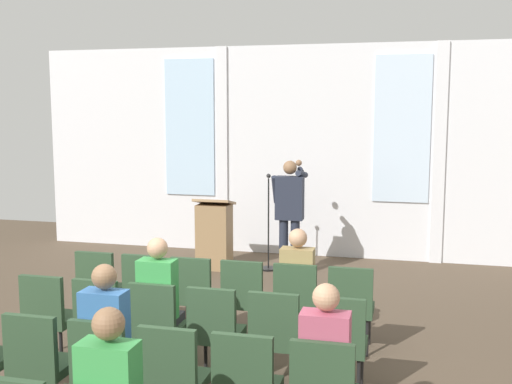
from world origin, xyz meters
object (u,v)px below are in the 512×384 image
at_px(chair_r0_c4, 297,299).
at_px(chair_r2_c4, 246,382).
at_px(chair_r0_c0, 100,284).
at_px(chair_r1_c2, 157,322).
at_px(chair_r0_c5, 351,303).
at_px(chair_r1_c3, 215,327).
at_px(chair_r2_c1, 39,359).
at_px(chair_r0_c3, 244,295).
at_px(chair_r1_c0, 49,313).
at_px(chair_r0_c2, 194,291).
at_px(audience_r2_c2, 108,337).
at_px(chair_r1_c5, 340,338).
at_px(audience_r2_c5, 326,360).
at_px(audience_r1_c2, 160,298).
at_px(audience_r0_c4, 298,280).
at_px(lectern, 214,235).
at_px(chair_r1_c1, 102,317).
at_px(chair_r1_c4, 276,333).
at_px(chair_r0_c1, 146,287).
at_px(mic_stand, 268,249).
at_px(chair_r2_c2, 104,366).
at_px(speaker, 290,209).
at_px(chair_r2_c3, 173,374).

distance_m(chair_r0_c4, chair_r2_c4, 2.11).
distance_m(chair_r0_c0, chair_r1_c2, 1.57).
height_order(chair_r0_c5, chair_r1_c3, same).
bearing_deg(chair_r1_c2, chair_r2_c1, -118.94).
bearing_deg(chair_r0_c3, chair_r1_c0, -148.92).
xyz_separation_m(chair_r0_c2, audience_r2_c2, (0.00, -2.03, 0.21)).
height_order(chair_r0_c2, chair_r1_c5, same).
bearing_deg(audience_r2_c5, chair_r0_c2, 130.79).
height_order(chair_r0_c4, chair_r1_c0, same).
bearing_deg(audience_r1_c2, audience_r0_c4, 42.20).
distance_m(lectern, chair_r1_c1, 4.03).
relative_size(chair_r1_c1, chair_r1_c5, 1.00).
bearing_deg(chair_r1_c4, chair_r0_c1, 148.92).
bearing_deg(lectern, audience_r0_c4, -56.83).
bearing_deg(chair_r2_c1, mic_stand, 82.05).
bearing_deg(chair_r1_c5, chair_r1_c3, 180.00).
xyz_separation_m(lectern, chair_r1_c4, (1.89, -4.03, -0.02)).
bearing_deg(audience_r1_c2, chair_r0_c2, 90.00).
xyz_separation_m(chair_r0_c0, chair_r2_c2, (1.17, -2.11, 0.00)).
bearing_deg(audience_r2_c2, chair_r0_c3, 73.97).
distance_m(speaker, audience_r2_c5, 5.02).
height_order(chair_r0_c5, audience_r1_c2, audience_r1_c2).
height_order(chair_r1_c2, audience_r2_c2, audience_r2_c2).
xyz_separation_m(chair_r1_c4, chair_r2_c3, (-0.58, -1.06, 0.00)).
distance_m(chair_r0_c3, chair_r1_c2, 1.21).
relative_size(chair_r0_c0, chair_r0_c2, 1.00).
bearing_deg(chair_r1_c3, chair_r2_c4, -61.06).
bearing_deg(chair_r1_c0, chair_r2_c1, -61.06).
distance_m(chair_r1_c5, audience_r2_c5, 0.99).
bearing_deg(chair_r1_c2, chair_r0_c0, 137.88).
bearing_deg(audience_r2_c5, chair_r0_c3, 119.91).
bearing_deg(chair_r1_c0, chair_r1_c2, 0.00).
height_order(chair_r0_c2, chair_r1_c2, same).
relative_size(chair_r1_c2, audience_r1_c2, 0.70).
bearing_deg(chair_r0_c0, audience_r2_c2, -60.12).
bearing_deg(chair_r0_c1, chair_r1_c1, -90.00).
height_order(lectern, chair_r0_c0, lectern).
distance_m(chair_r2_c1, audience_r2_c2, 0.63).
xyz_separation_m(audience_r1_c2, chair_r2_c4, (1.17, -1.13, -0.21)).
xyz_separation_m(chair_r1_c5, chair_r2_c4, (-0.58, -1.06, 0.00)).
height_order(chair_r0_c1, chair_r1_c1, same).
distance_m(chair_r0_c3, chair_r1_c1, 1.57).
xyz_separation_m(chair_r1_c1, audience_r1_c2, (0.58, 0.08, 0.21)).
bearing_deg(chair_r2_c4, speaker, 97.23).
distance_m(chair_r0_c2, chair_r2_c1, 2.19).
distance_m(lectern, chair_r0_c0, 3.01).
bearing_deg(audience_r0_c4, chair_r2_c2, -118.02).
bearing_deg(audience_r0_c4, speaker, 102.84).
bearing_deg(chair_r0_c3, chair_r1_c3, -90.00).
bearing_deg(chair_r0_c5, chair_r0_c1, 180.00).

